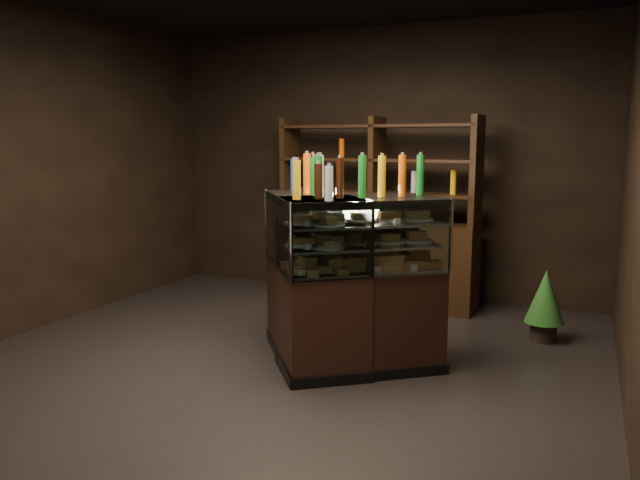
% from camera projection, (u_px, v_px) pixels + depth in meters
% --- Properties ---
extents(ground, '(5.00, 5.00, 0.00)m').
position_uv_depth(ground, '(280.00, 360.00, 5.03)').
color(ground, black).
rests_on(ground, ground).
extents(room_shell, '(5.02, 5.02, 3.01)m').
position_uv_depth(room_shell, '(278.00, 115.00, 4.73)').
color(room_shell, black).
rests_on(room_shell, ground).
extents(display_case, '(1.69, 1.35, 1.34)m').
position_uv_depth(display_case, '(337.00, 308.00, 4.88)').
color(display_case, black).
rests_on(display_case, ground).
extents(food_display, '(1.33, 1.00, 0.42)m').
position_uv_depth(food_display, '(337.00, 238.00, 4.79)').
color(food_display, '#D4854C').
rests_on(food_display, display_case).
extents(bottles_top, '(1.16, 0.87, 0.30)m').
position_uv_depth(bottles_top, '(337.00, 178.00, 4.73)').
color(bottles_top, silver).
rests_on(bottles_top, display_case).
extents(potted_conifer, '(0.34, 0.34, 0.72)m').
position_uv_depth(potted_conifer, '(545.00, 295.00, 5.44)').
color(potted_conifer, black).
rests_on(potted_conifer, ground).
extents(back_shelving, '(2.20, 0.56, 2.00)m').
position_uv_depth(back_shelving, '(376.00, 247.00, 6.74)').
color(back_shelving, black).
rests_on(back_shelving, ground).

